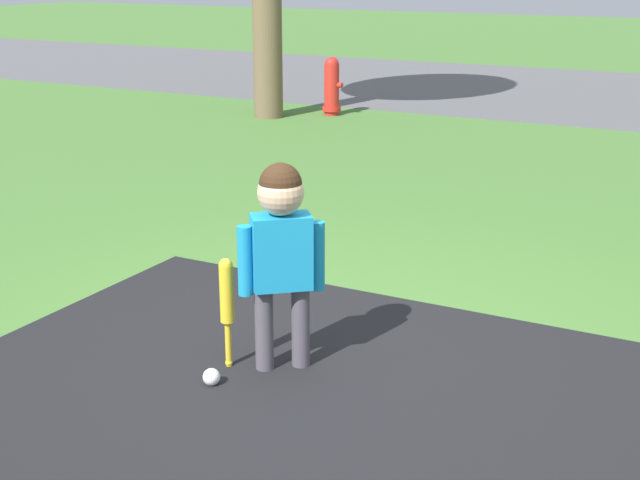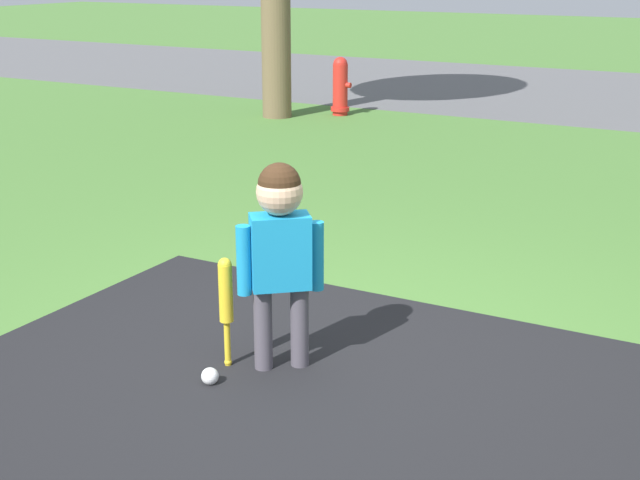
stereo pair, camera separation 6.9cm
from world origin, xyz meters
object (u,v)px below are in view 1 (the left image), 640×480
at_px(baseball_bat, 227,297).
at_px(child, 281,238).
at_px(sports_ball, 211,377).
at_px(fire_hydrant, 332,87).

bearing_deg(baseball_bat, child, 26.10).
bearing_deg(sports_ball, fire_hydrant, 113.14).
xyz_separation_m(sports_ball, fire_hydrant, (-3.11, 7.28, 0.33)).
xyz_separation_m(child, sports_ball, (-0.21, -0.34, -0.65)).
relative_size(sports_ball, fire_hydrant, 0.11).
bearing_deg(baseball_bat, fire_hydrant, 113.48).
xyz_separation_m(child, baseball_bat, (-0.25, -0.12, -0.31)).
relative_size(child, fire_hydrant, 1.39).
bearing_deg(child, sports_ball, -161.26).
distance_m(child, baseball_bat, 0.42).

